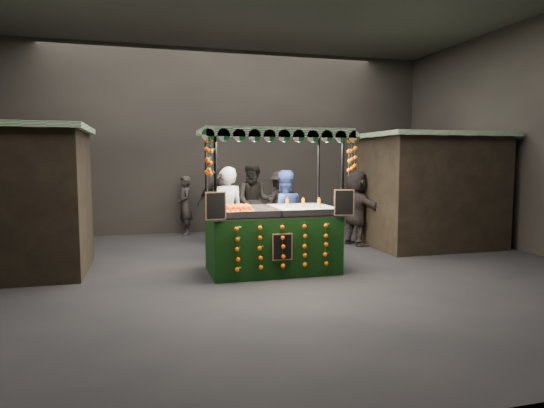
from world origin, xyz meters
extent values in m
plane|color=black|center=(0.00, 0.00, 0.00)|extent=(12.00, 12.00, 0.00)
cube|color=black|center=(0.00, 5.00, 2.50)|extent=(12.00, 0.10, 5.00)
cube|color=black|center=(0.00, -5.00, 2.50)|extent=(12.00, 0.10, 5.00)
cube|color=black|center=(6.00, 0.00, 2.50)|extent=(0.10, 10.00, 5.00)
cube|color=black|center=(4.40, 1.50, 1.25)|extent=(2.80, 2.00, 2.50)
cube|color=#12541D|center=(4.40, 1.50, 2.55)|extent=(3.00, 2.20, 0.10)
cube|color=black|center=(0.21, 0.02, 0.51)|extent=(2.24, 1.22, 1.02)
cube|color=silver|center=(0.21, 0.02, 1.04)|extent=(2.24, 1.22, 0.04)
cylinder|color=black|center=(-0.88, -0.56, 1.22)|extent=(0.05, 0.05, 2.44)
cylinder|color=black|center=(1.30, -0.56, 1.22)|extent=(0.05, 0.05, 2.44)
cylinder|color=black|center=(-0.88, 0.60, 1.22)|extent=(0.05, 0.05, 2.44)
cylinder|color=black|center=(1.30, 0.60, 1.22)|extent=(0.05, 0.05, 2.44)
cube|color=#12541D|center=(0.21, 0.02, 2.48)|extent=(2.50, 1.48, 0.08)
cube|color=silver|center=(0.82, 0.02, 1.10)|extent=(1.00, 1.10, 0.08)
cube|color=black|center=(-0.89, -0.62, 1.27)|extent=(0.34, 0.10, 0.45)
cube|color=black|center=(1.31, -0.62, 1.27)|extent=(0.34, 0.10, 0.45)
cube|color=black|center=(0.21, -0.63, 0.56)|extent=(0.35, 0.03, 0.45)
imported|color=gray|center=(-0.42, 1.12, 0.93)|extent=(0.74, 0.54, 1.86)
imported|color=navy|center=(0.76, 1.15, 0.89)|extent=(0.89, 0.71, 1.79)
imported|color=black|center=(-0.26, 2.59, 0.84)|extent=(0.69, 0.54, 1.68)
imported|color=black|center=(0.66, 3.39, 0.96)|extent=(1.13, 1.00, 1.92)
imported|color=black|center=(-0.20, 3.39, 0.93)|extent=(1.11, 0.51, 1.86)
imported|color=black|center=(1.46, 3.84, 0.85)|extent=(1.24, 1.21, 1.70)
imported|color=#2C2423|center=(-4.50, 2.37, 0.87)|extent=(0.99, 0.98, 1.73)
imported|color=#2B2423|center=(2.80, 2.03, 0.88)|extent=(0.95, 1.70, 1.75)
imported|color=#2B2523|center=(-0.96, 4.60, 0.78)|extent=(0.45, 0.62, 1.57)
camera|label=1|loc=(-1.95, -8.01, 2.01)|focal=31.09mm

